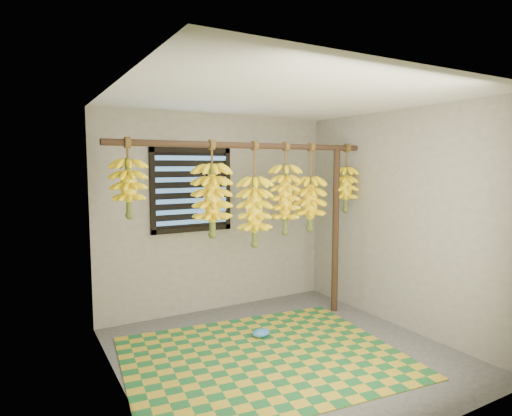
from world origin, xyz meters
TOP-DOWN VIEW (x-y plane):
  - floor at (0.00, 0.00)m, footprint 3.00×3.00m
  - ceiling at (0.00, 0.00)m, footprint 3.00×3.00m
  - wall_back at (0.00, 1.50)m, footprint 3.00×0.01m
  - wall_left at (-1.50, 0.00)m, footprint 0.01×3.00m
  - wall_right at (1.50, 0.00)m, footprint 0.01×3.00m
  - window at (-0.35, 1.48)m, footprint 1.00×0.04m
  - hanging_pole at (0.00, 0.70)m, footprint 3.00×0.06m
  - support_post at (1.20, 0.70)m, footprint 0.08×0.08m
  - woven_mat at (-0.22, 0.01)m, footprint 2.72×2.28m
  - plastic_bag at (-0.01, 0.42)m, footprint 0.21×0.16m
  - banana_bunch_a at (-1.26, 0.70)m, footprint 0.30×0.30m
  - banana_bunch_b at (-0.43, 0.70)m, footprint 0.37×0.37m
  - banana_bunch_c at (0.07, 0.70)m, footprint 0.35×0.35m
  - banana_bunch_d at (0.46, 0.70)m, footprint 0.33×0.33m
  - banana_bunch_e at (0.81, 0.70)m, footprint 0.35×0.35m
  - banana_bunch_f at (1.35, 0.70)m, footprint 0.28×0.28m

SIDE VIEW (x-z plane):
  - floor at x=0.00m, z-range -0.01..0.00m
  - woven_mat at x=-0.22m, z-range 0.00..0.01m
  - plastic_bag at x=-0.01m, z-range 0.01..0.09m
  - support_post at x=1.20m, z-range 0.00..2.00m
  - wall_back at x=0.00m, z-range 0.00..2.40m
  - wall_left at x=-1.50m, z-range 0.00..2.40m
  - wall_right at x=1.50m, z-range 0.00..2.40m
  - banana_bunch_c at x=0.07m, z-range 0.73..1.86m
  - banana_bunch_e at x=0.81m, z-range 0.84..1.86m
  - banana_bunch_d at x=0.46m, z-range 0.90..1.93m
  - banana_bunch_b at x=-0.43m, z-range 0.95..1.93m
  - window at x=-0.35m, z-range 1.00..2.00m
  - banana_bunch_f at x=1.35m, z-range 1.09..1.91m
  - banana_bunch_a at x=-1.26m, z-range 1.22..1.96m
  - hanging_pole at x=0.00m, z-range 1.97..2.03m
  - ceiling at x=0.00m, z-range 2.40..2.41m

